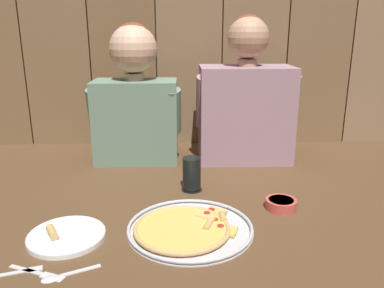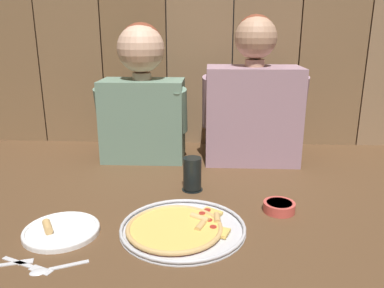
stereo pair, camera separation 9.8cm
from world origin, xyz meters
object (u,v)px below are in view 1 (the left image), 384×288
object	(u,v)px
dinner_plate	(66,236)
dipping_bowl	(281,203)
diner_left	(135,96)
diner_right	(246,99)
pizza_tray	(188,228)
drinking_glass	(192,174)

from	to	relation	value
dinner_plate	dipping_bowl	xyz separation A→B (m)	(0.64, 0.17, 0.01)
dipping_bowl	diner_left	size ratio (longest dim) A/B	0.17
dinner_plate	diner_right	bearing A→B (deg)	48.26
dinner_plate	dipping_bowl	bearing A→B (deg)	14.78
dinner_plate	diner_left	size ratio (longest dim) A/B	0.37
pizza_tray	dipping_bowl	world-z (taller)	dipping_bowl
dinner_plate	drinking_glass	distance (m)	0.49
dipping_bowl	dinner_plate	bearing A→B (deg)	-165.22
diner_right	drinking_glass	bearing A→B (deg)	-125.13
dipping_bowl	diner_left	bearing A→B (deg)	135.57
diner_left	diner_right	xyz separation A→B (m)	(0.47, -0.00, -0.01)
dinner_plate	diner_right	distance (m)	0.94
dipping_bowl	diner_left	distance (m)	0.77
pizza_tray	diner_right	bearing A→B (deg)	67.70
dinner_plate	drinking_glass	xyz separation A→B (m)	(0.36, 0.33, 0.05)
pizza_tray	diner_left	world-z (taller)	diner_left
pizza_tray	diner_right	xyz separation A→B (m)	(0.26, 0.64, 0.26)
pizza_tray	drinking_glass	distance (m)	0.30
diner_left	diner_right	world-z (taller)	diner_right
diner_left	pizza_tray	bearing A→B (deg)	-71.89
pizza_tray	diner_left	size ratio (longest dim) A/B	0.62
dinner_plate	diner_left	world-z (taller)	diner_left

